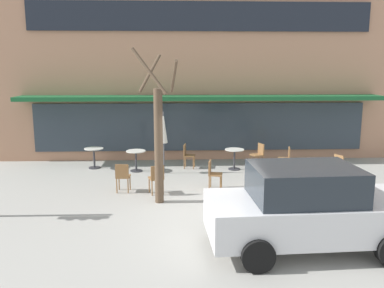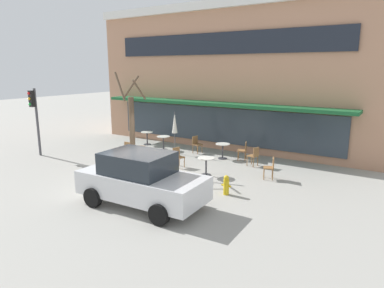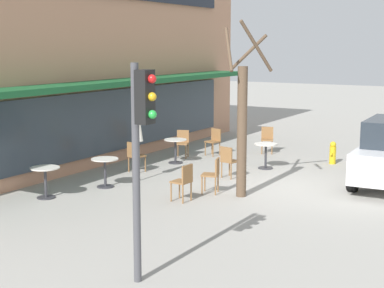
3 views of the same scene
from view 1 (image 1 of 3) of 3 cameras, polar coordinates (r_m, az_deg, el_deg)
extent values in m
plane|color=#9E9B93|center=(10.86, 3.25, -9.32)|extent=(80.00, 80.00, 0.00)
cube|color=tan|center=(20.16, 0.43, 11.31)|extent=(16.42, 8.00, 7.80)
cube|color=#19592D|center=(15.67, 1.32, 6.49)|extent=(13.96, 1.10, 0.16)
cube|color=#1E232D|center=(16.22, 1.24, 17.49)|extent=(13.13, 0.10, 1.10)
cube|color=#2D3842|center=(16.29, 1.18, 2.41)|extent=(13.13, 0.10, 1.90)
cylinder|color=#333338|center=(15.63, -13.51, -3.24)|extent=(0.44, 0.44, 0.03)
cylinder|color=#333338|center=(15.55, -13.57, -1.94)|extent=(0.07, 0.07, 0.70)
cylinder|color=silver|center=(15.47, -13.62, -0.62)|extent=(0.70, 0.70, 0.03)
cylinder|color=#333338|center=(14.89, -7.82, -3.74)|extent=(0.44, 0.44, 0.03)
cylinder|color=#333338|center=(14.80, -7.85, -2.37)|extent=(0.07, 0.07, 0.70)
cylinder|color=silver|center=(14.72, -7.89, -0.99)|extent=(0.70, 0.70, 0.03)
cylinder|color=#333338|center=(12.61, 10.87, -6.53)|extent=(0.44, 0.44, 0.03)
cylinder|color=#333338|center=(12.51, 10.93, -4.94)|extent=(0.07, 0.07, 0.70)
cylinder|color=silver|center=(12.42, 10.99, -3.32)|extent=(0.70, 0.70, 0.03)
cylinder|color=#333338|center=(15.09, 5.94, -3.50)|extent=(0.44, 0.44, 0.03)
cylinder|color=#333338|center=(15.00, 5.96, -2.15)|extent=(0.07, 0.07, 0.70)
cylinder|color=silver|center=(14.92, 5.99, -0.79)|extent=(0.70, 0.70, 0.03)
cylinder|color=#4C4C51|center=(14.27, -4.00, 0.17)|extent=(0.04, 0.04, 2.20)
cone|color=silver|center=(14.18, -4.03, 2.35)|extent=(0.28, 0.28, 1.10)
cylinder|color=olive|center=(12.77, 4.16, -5.16)|extent=(0.04, 0.04, 0.45)
cylinder|color=olive|center=(12.44, 4.00, -5.59)|extent=(0.04, 0.04, 0.45)
cylinder|color=olive|center=(12.80, 2.64, -5.10)|extent=(0.04, 0.04, 0.45)
cylinder|color=olive|center=(12.48, 2.44, -5.52)|extent=(0.04, 0.04, 0.45)
cube|color=olive|center=(12.55, 3.32, -4.27)|extent=(0.48, 0.48, 0.04)
cube|color=olive|center=(12.52, 2.51, -3.26)|extent=(0.13, 0.40, 0.40)
cylinder|color=olive|center=(12.35, -6.02, -5.76)|extent=(0.04, 0.04, 0.45)
cylinder|color=olive|center=(12.43, -4.50, -5.62)|extent=(0.04, 0.04, 0.45)
cylinder|color=olive|center=(12.03, -5.63, -6.20)|extent=(0.04, 0.04, 0.45)
cylinder|color=olive|center=(12.11, -4.06, -6.05)|extent=(0.04, 0.04, 0.45)
cube|color=olive|center=(12.16, -5.07, -4.80)|extent=(0.50, 0.50, 0.04)
cube|color=olive|center=(11.93, -4.86, -4.00)|extent=(0.39, 0.16, 0.40)
cylinder|color=olive|center=(14.86, 12.10, -3.08)|extent=(0.04, 0.04, 0.45)
cylinder|color=olive|center=(15.19, 12.05, -2.77)|extent=(0.04, 0.04, 0.45)
cylinder|color=olive|center=(14.88, 13.41, -3.11)|extent=(0.04, 0.04, 0.45)
cylinder|color=olive|center=(15.21, 13.33, -2.81)|extent=(0.04, 0.04, 0.45)
cube|color=olive|center=(14.98, 12.76, -2.03)|extent=(0.48, 0.48, 0.04)
cube|color=olive|center=(14.95, 13.48, -1.23)|extent=(0.12, 0.40, 0.40)
cylinder|color=olive|center=(12.73, -10.20, -5.36)|extent=(0.04, 0.04, 0.45)
cylinder|color=olive|center=(12.66, -8.69, -5.40)|extent=(0.04, 0.04, 0.45)
cylinder|color=olive|center=(12.41, -10.52, -5.80)|extent=(0.04, 0.04, 0.45)
cylinder|color=olive|center=(12.34, -8.96, -5.84)|extent=(0.04, 0.04, 0.45)
cube|color=olive|center=(12.47, -9.63, -4.52)|extent=(0.43, 0.43, 0.04)
cube|color=olive|center=(12.24, -9.82, -3.75)|extent=(0.40, 0.07, 0.40)
cylinder|color=olive|center=(15.26, 8.82, -2.60)|extent=(0.04, 0.04, 0.45)
cylinder|color=olive|center=(15.54, 8.18, -2.33)|extent=(0.04, 0.04, 0.45)
cylinder|color=olive|center=(15.43, 9.91, -2.48)|extent=(0.04, 0.04, 0.45)
cylinder|color=olive|center=(15.71, 9.26, -2.22)|extent=(0.04, 0.04, 0.45)
cube|color=olive|center=(15.43, 9.07, -1.52)|extent=(0.51, 0.51, 0.04)
cube|color=olive|center=(15.48, 9.67, -0.67)|extent=(0.17, 0.39, 0.40)
cylinder|color=olive|center=(13.91, 19.25, -4.41)|extent=(0.04, 0.04, 0.45)
cylinder|color=olive|center=(14.15, 18.29, -4.10)|extent=(0.04, 0.04, 0.45)
cylinder|color=olive|center=(14.15, 20.24, -4.23)|extent=(0.04, 0.04, 0.45)
cylinder|color=olive|center=(14.38, 19.28, -3.93)|extent=(0.04, 0.04, 0.45)
cube|color=olive|center=(14.08, 19.33, -3.20)|extent=(0.52, 0.52, 0.04)
cube|color=olive|center=(14.16, 19.91, -2.25)|extent=(0.19, 0.39, 0.40)
cylinder|color=olive|center=(15.31, 0.35, -2.42)|extent=(0.04, 0.04, 0.45)
cylinder|color=olive|center=(14.98, 0.19, -2.72)|extent=(0.04, 0.04, 0.45)
cylinder|color=olive|center=(15.35, -0.91, -2.38)|extent=(0.04, 0.04, 0.45)
cylinder|color=olive|center=(15.03, -1.09, -2.68)|extent=(0.04, 0.04, 0.45)
cube|color=olive|center=(15.11, -0.36, -1.65)|extent=(0.46, 0.46, 0.04)
cube|color=olive|center=(15.09, -1.04, -0.81)|extent=(0.11, 0.40, 0.40)
cube|color=silver|center=(8.85, 16.14, -9.69)|extent=(4.28, 1.99, 0.76)
cube|color=#232B33|center=(8.58, 15.45, -5.26)|extent=(2.17, 1.69, 0.68)
cylinder|color=black|center=(10.27, 21.07, -9.38)|extent=(0.65, 0.25, 0.64)
cylinder|color=black|center=(9.44, 6.48, -10.48)|extent=(0.65, 0.25, 0.64)
cylinder|color=black|center=(7.83, 9.22, -15.21)|extent=(0.65, 0.25, 0.64)
cylinder|color=brown|center=(11.12, -4.70, -0.40)|extent=(0.24, 0.24, 3.16)
cylinder|color=brown|center=(10.97, -2.54, 9.44)|extent=(0.22, 0.94, 0.89)
cylinder|color=brown|center=(11.19, -5.93, 9.83)|extent=(0.64, 0.53, 1.03)
cylinder|color=brown|center=(10.49, -6.04, 10.15)|extent=(0.94, 0.49, 1.18)
cylinder|color=gold|center=(11.71, 20.91, -7.11)|extent=(0.20, 0.20, 0.55)
sphere|color=gold|center=(11.61, 21.02, -5.54)|extent=(0.19, 0.19, 0.19)
cylinder|color=gold|center=(11.64, 20.34, -6.89)|extent=(0.10, 0.07, 0.07)
cylinder|color=gold|center=(11.74, 21.52, -6.82)|extent=(0.10, 0.07, 0.07)
camera|label=2|loc=(9.82, 88.56, 4.02)|focal=32.00mm
camera|label=3|loc=(13.92, -72.52, 2.93)|focal=55.00mm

